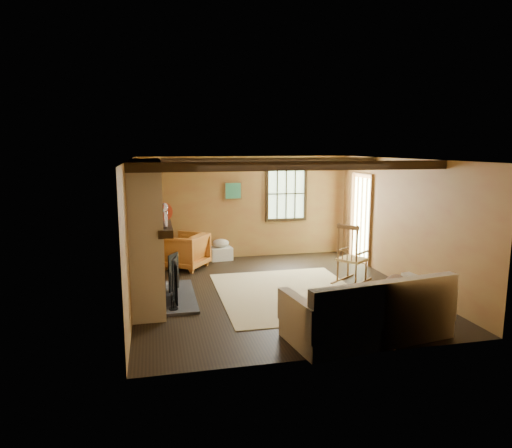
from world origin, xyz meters
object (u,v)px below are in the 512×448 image
object	(u,v)px
armchair	(185,251)
sofa	(369,315)
fireplace	(149,237)
laundry_basket	(221,253)
rocking_chair	(351,258)

from	to	relation	value
armchair	sofa	bearing A→B (deg)	62.59
sofa	armchair	bearing A→B (deg)	108.66
fireplace	sofa	size ratio (longest dim) A/B	1.01
fireplace	sofa	bearing A→B (deg)	-38.01
fireplace	laundry_basket	distance (m)	3.16
laundry_basket	sofa	bearing A→B (deg)	-74.44
rocking_chair	armchair	xyz separation A→B (m)	(-3.07, 1.77, -0.11)
rocking_chair	sofa	bearing A→B (deg)	125.15
rocking_chair	armchair	bearing A→B (deg)	24.17
sofa	laundry_basket	xyz separation A→B (m)	(-1.35, 4.85, -0.18)
fireplace	rocking_chair	world-z (taller)	fireplace
fireplace	armchair	world-z (taller)	fireplace
laundry_basket	armchair	bearing A→B (deg)	-146.49
fireplace	armchair	size ratio (longest dim) A/B	2.83
laundry_basket	fireplace	bearing A→B (deg)	-121.95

